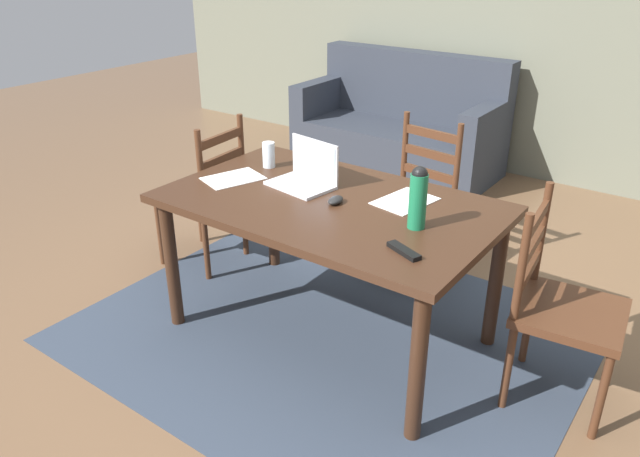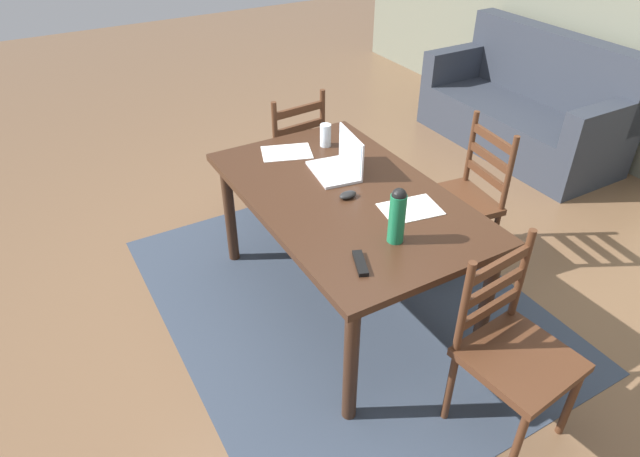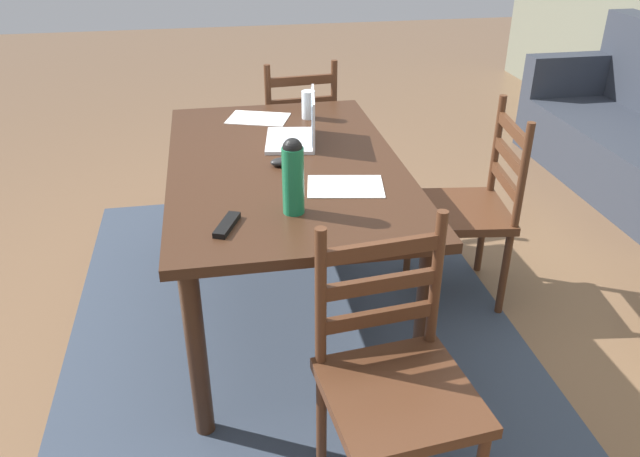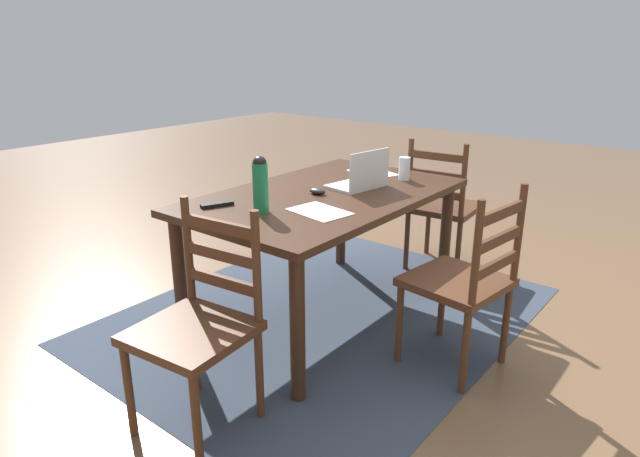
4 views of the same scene
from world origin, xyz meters
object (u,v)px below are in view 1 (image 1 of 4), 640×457
(laptop, at_px, (307,174))
(tv_remote, at_px, (404,251))
(dining_table, at_px, (330,217))
(chair_far_head, at_px, (412,201))
(computer_mouse, at_px, (336,200))
(chair_right_far, at_px, (561,308))
(couch, at_px, (400,128))
(chair_left_far, at_px, (205,195))
(drinking_glass, at_px, (269,155))
(water_bottle, at_px, (418,196))

(laptop, bearing_deg, tv_remote, -25.74)
(laptop, bearing_deg, dining_table, -24.93)
(chair_far_head, bearing_deg, computer_mouse, -87.45)
(chair_right_far, bearing_deg, couch, 131.88)
(computer_mouse, bearing_deg, chair_left_far, 165.11)
(chair_left_far, bearing_deg, drinking_glass, -0.98)
(water_bottle, relative_size, drinking_glass, 2.02)
(dining_table, bearing_deg, water_bottle, -3.30)
(chair_left_far, distance_m, water_bottle, 1.65)
(chair_right_far, distance_m, water_bottle, 0.79)
(laptop, distance_m, drinking_glass, 0.34)
(laptop, height_order, computer_mouse, laptop)
(chair_left_far, bearing_deg, tv_remote, -15.98)
(chair_right_far, relative_size, laptop, 2.72)
(laptop, bearing_deg, computer_mouse, -24.11)
(chair_left_far, height_order, drinking_glass, chair_left_far)
(couch, bearing_deg, dining_table, -68.40)
(chair_far_head, xyz_separation_m, chair_right_far, (1.09, -0.67, 0.00))
(laptop, distance_m, water_bottle, 0.71)
(couch, xyz_separation_m, water_bottle, (1.48, -2.55, 0.56))
(chair_left_far, distance_m, tv_remote, 1.74)
(chair_far_head, distance_m, water_bottle, 1.10)
(couch, xyz_separation_m, computer_mouse, (1.04, -2.54, 0.43))
(chair_right_far, bearing_deg, chair_left_far, 179.79)
(dining_table, height_order, computer_mouse, computer_mouse)
(chair_left_far, relative_size, drinking_glass, 6.80)
(drinking_glass, bearing_deg, dining_table, -19.30)
(chair_far_head, bearing_deg, chair_left_far, -148.87)
(dining_table, bearing_deg, drinking_glass, 160.70)
(computer_mouse, bearing_deg, tv_remote, -30.66)
(chair_far_head, xyz_separation_m, water_bottle, (0.47, -0.89, 0.45))
(chair_far_head, distance_m, couch, 1.94)
(chair_right_far, relative_size, water_bottle, 3.37)
(chair_left_far, relative_size, tv_remote, 5.59)
(chair_left_far, distance_m, couch, 2.33)
(chair_right_far, height_order, chair_left_far, same)
(tv_remote, bearing_deg, couch, 51.18)
(dining_table, distance_m, water_bottle, 0.54)
(chair_right_far, height_order, tv_remote, chair_right_far)
(chair_left_far, bearing_deg, chair_far_head, 31.13)
(chair_far_head, bearing_deg, drinking_glass, -129.34)
(couch, relative_size, tv_remote, 10.59)
(dining_table, relative_size, tv_remote, 9.44)
(dining_table, xyz_separation_m, laptop, (-0.22, 0.10, 0.15))
(couch, xyz_separation_m, laptop, (0.78, -2.42, 0.47))
(water_bottle, relative_size, computer_mouse, 2.82)
(dining_table, distance_m, laptop, 0.28)
(drinking_glass, bearing_deg, computer_mouse, -19.35)
(chair_far_head, relative_size, tv_remote, 5.59)
(chair_right_far, relative_size, computer_mouse, 9.50)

